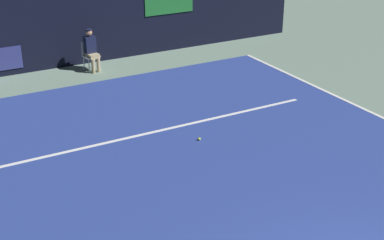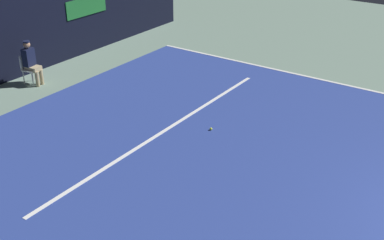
% 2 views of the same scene
% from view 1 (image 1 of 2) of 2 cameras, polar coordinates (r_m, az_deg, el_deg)
% --- Properties ---
extents(ground_plane, '(32.69, 32.69, 0.00)m').
position_cam_1_polar(ground_plane, '(11.47, 1.02, -5.27)').
color(ground_plane, slate).
extents(court_surface, '(10.80, 12.33, 0.01)m').
position_cam_1_polar(court_surface, '(11.47, 1.02, -5.24)').
color(court_surface, navy).
rests_on(court_surface, ground).
extents(line_service, '(8.42, 0.10, 0.01)m').
position_cam_1_polar(line_service, '(13.17, -3.65, -1.17)').
color(line_service, white).
rests_on(line_service, court_surface).
extents(back_wall, '(16.44, 0.33, 2.60)m').
position_cam_1_polar(back_wall, '(18.06, -12.12, 9.69)').
color(back_wall, black).
rests_on(back_wall, ground).
extents(line_judge_on_chair, '(0.49, 0.57, 1.32)m').
position_cam_1_polar(line_judge_on_chair, '(17.42, -10.44, 7.21)').
color(line_judge_on_chair, white).
rests_on(line_judge_on_chair, ground).
extents(tennis_ball, '(0.07, 0.07, 0.07)m').
position_cam_1_polar(tennis_ball, '(12.70, 0.75, -1.98)').
color(tennis_ball, '#CCE033').
rests_on(tennis_ball, court_surface).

